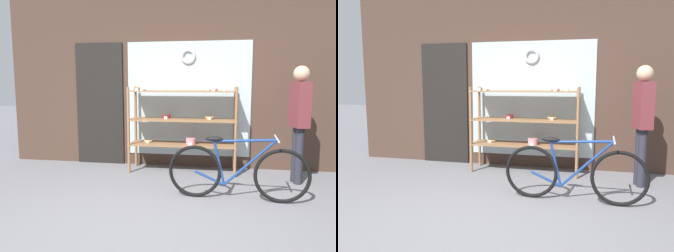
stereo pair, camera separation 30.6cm
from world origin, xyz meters
TOP-DOWN VIEW (x-y plane):
  - ground_plane at (0.00, 0.00)m, footprint 30.00×30.00m
  - storefront_facade at (-0.03, 2.52)m, footprint 5.96×0.13m
  - display_case at (0.15, 2.15)m, footprint 1.70×0.48m
  - bicycle at (0.96, 0.96)m, footprint 1.70×0.46m
  - pedestrian at (1.84, 1.81)m, footprint 0.25×0.35m

SIDE VIEW (x-z plane):
  - ground_plane at x=0.00m, z-range 0.00..0.00m
  - bicycle at x=0.96m, z-range -0.04..0.75m
  - display_case at x=0.15m, z-range 0.15..1.51m
  - pedestrian at x=1.84m, z-range 0.15..1.81m
  - storefront_facade at x=-0.03m, z-range -0.05..3.89m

